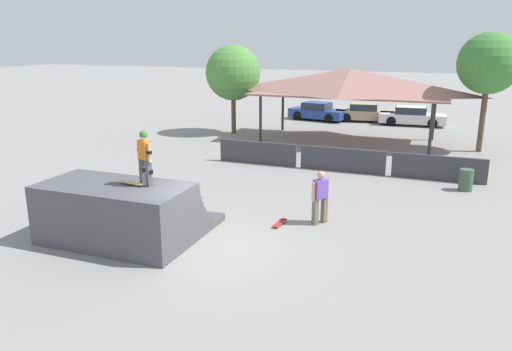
# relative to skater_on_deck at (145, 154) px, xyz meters

# --- Properties ---
(ground_plane) EXTENTS (160.00, 160.00, 0.00)m
(ground_plane) POSITION_rel_skater_on_deck_xyz_m (1.69, 0.30, -2.63)
(ground_plane) COLOR gray
(quarter_pipe_ramp) EXTENTS (4.32, 3.88, 1.73)m
(quarter_pipe_ramp) POSITION_rel_skater_on_deck_xyz_m (-0.89, -0.02, -1.85)
(quarter_pipe_ramp) COLOR #4C4C51
(quarter_pipe_ramp) RESTS_ON ground
(skater_on_deck) EXTENTS (0.66, 0.42, 1.56)m
(skater_on_deck) POSITION_rel_skater_on_deck_xyz_m (0.00, 0.00, 0.00)
(skater_on_deck) COLOR #4C4C51
(skater_on_deck) RESTS_ON quarter_pipe_ramp
(skateboard_on_deck) EXTENTS (0.84, 0.30, 0.09)m
(skateboard_on_deck) POSITION_rel_skater_on_deck_xyz_m (-0.36, -0.14, -0.84)
(skateboard_on_deck) COLOR blue
(skateboard_on_deck) RESTS_ON quarter_pipe_ramp
(bystander_walking) EXTENTS (0.49, 0.63, 1.73)m
(bystander_walking) POSITION_rel_skater_on_deck_xyz_m (4.24, 3.25, -1.67)
(bystander_walking) COLOR #6B6051
(bystander_walking) RESTS_ON ground
(skateboard_on_ground) EXTENTS (0.26, 0.82, 0.09)m
(skateboard_on_ground) POSITION_rel_skater_on_deck_xyz_m (3.09, 2.70, -2.57)
(skateboard_on_ground) COLOR silver
(skateboard_on_ground) RESTS_ON ground
(barrier_fence) EXTENTS (11.81, 0.12, 1.05)m
(barrier_fence) POSITION_rel_skater_on_deck_xyz_m (3.60, 9.91, -2.10)
(barrier_fence) COLOR #3D3D42
(barrier_fence) RESTS_ON ground
(pavilion_shelter) EXTENTS (10.73, 4.80, 4.11)m
(pavilion_shelter) POSITION_rel_skater_on_deck_xyz_m (2.51, 16.74, 0.74)
(pavilion_shelter) COLOR #2D2D33
(pavilion_shelter) RESTS_ON ground
(tree_beside_pavilion) EXTENTS (3.32, 3.32, 5.37)m
(tree_beside_pavilion) POSITION_rel_skater_on_deck_xyz_m (-4.56, 16.67, 1.07)
(tree_beside_pavilion) COLOR brown
(tree_beside_pavilion) RESTS_ON ground
(tree_far_back) EXTENTS (3.09, 3.09, 6.07)m
(tree_far_back) POSITION_rel_skater_on_deck_xyz_m (9.47, 16.49, 1.87)
(tree_far_back) COLOR brown
(tree_far_back) RESTS_ON ground
(trash_bin) EXTENTS (0.52, 0.52, 0.85)m
(trash_bin) POSITION_rel_skater_on_deck_xyz_m (8.66, 8.77, -2.20)
(trash_bin) COLOR #385B3D
(trash_bin) RESTS_ON ground
(parked_car_blue) EXTENTS (4.28, 2.44, 1.27)m
(parked_car_blue) POSITION_rel_skater_on_deck_xyz_m (-0.98, 23.66, -2.03)
(parked_car_blue) COLOR navy
(parked_car_blue) RESTS_ON ground
(parked_car_tan) EXTENTS (4.21, 2.15, 1.27)m
(parked_car_tan) POSITION_rel_skater_on_deck_xyz_m (2.28, 24.27, -2.03)
(parked_car_tan) COLOR tan
(parked_car_tan) RESTS_ON ground
(parked_car_white) EXTENTS (4.38, 1.81, 1.27)m
(parked_car_white) POSITION_rel_skater_on_deck_xyz_m (5.55, 23.69, -2.02)
(parked_car_white) COLOR silver
(parked_car_white) RESTS_ON ground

